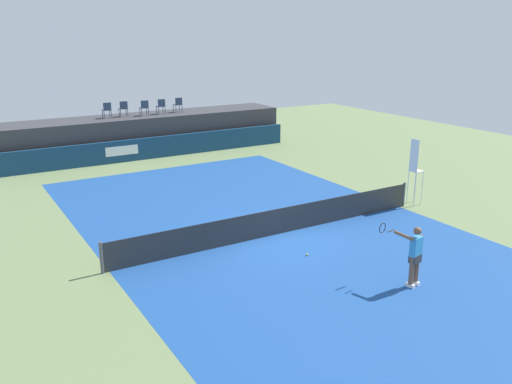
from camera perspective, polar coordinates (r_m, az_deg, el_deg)
name	(u,v)px	position (r m, az deg, el deg)	size (l,w,h in m)	color
ground_plane	(236,211)	(21.54, -2.14, -2.02)	(48.00, 48.00, 0.00)	#6B7F51
court_inner	(277,234)	(19.12, 2.22, -4.51)	(12.00, 22.00, 0.00)	#1C478C
sponsor_wall	(145,149)	(30.69, -11.71, 4.53)	(18.00, 0.22, 1.20)	navy
spectator_platform	(134,135)	(32.27, -12.84, 5.96)	(18.00, 2.80, 2.20)	#38383D
spectator_chair_far_left	(107,109)	(31.49, -15.56, 8.45)	(0.46, 0.46, 0.89)	#2D3D56
spectator_chair_left	(123,108)	(31.84, -13.91, 8.65)	(0.47, 0.47, 0.89)	#2D3D56
spectator_chair_center	(144,107)	(31.94, -11.78, 8.81)	(0.47, 0.47, 0.89)	#2D3D56
spectator_chair_right	(161,106)	(32.37, -10.06, 9.01)	(0.46, 0.46, 0.89)	#2D3D56
spectator_chair_far_right	(178,104)	(32.93, -8.29, 9.22)	(0.45, 0.45, 0.89)	#2D3D56
umpire_chair	(415,167)	(22.86, 16.51, 2.54)	(0.45, 0.45, 2.76)	white
tennis_net	(277,222)	(18.96, 2.24, -3.17)	(12.40, 0.02, 0.95)	#2D2D2D
net_post_near	(101,258)	(16.62, -16.11, -6.74)	(0.10, 0.10, 1.00)	#4C4C51
net_post_far	(404,194)	(22.78, 15.42, -0.26)	(0.10, 0.10, 1.00)	#4C4C51
tennis_player	(414,254)	(15.71, 16.47, -6.35)	(0.85, 1.12, 1.77)	white
tennis_ball	(307,255)	(17.44, 5.46, -6.63)	(0.07, 0.07, 0.07)	#D8EA33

